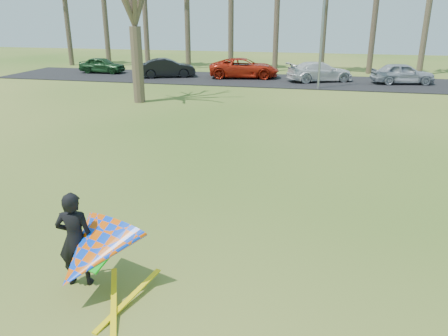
% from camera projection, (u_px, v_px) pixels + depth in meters
% --- Properties ---
extents(ground, '(100.00, 100.00, 0.00)m').
position_uv_depth(ground, '(204.00, 242.00, 9.93)').
color(ground, '#1E5412').
rests_on(ground, ground).
extents(parking_strip, '(46.00, 7.00, 0.06)m').
position_uv_depth(parking_strip, '(292.00, 81.00, 32.86)').
color(parking_strip, black).
rests_on(parking_strip, ground).
extents(streetlight, '(2.28, 0.18, 8.00)m').
position_uv_depth(streetlight, '(325.00, 20.00, 28.16)').
color(streetlight, gray).
rests_on(streetlight, ground).
extents(car_0, '(3.82, 1.54, 1.30)m').
position_uv_depth(car_0, '(102.00, 65.00, 36.83)').
color(car_0, '#183D1D').
rests_on(car_0, parking_strip).
extents(car_1, '(4.60, 3.10, 1.43)m').
position_uv_depth(car_1, '(167.00, 68.00, 34.44)').
color(car_1, black).
rests_on(car_1, parking_strip).
extents(car_2, '(5.73, 3.31, 1.50)m').
position_uv_depth(car_2, '(244.00, 68.00, 34.09)').
color(car_2, '#B1210E').
rests_on(car_2, parking_strip).
extents(car_3, '(5.26, 3.79, 1.41)m').
position_uv_depth(car_3, '(320.00, 72.00, 32.34)').
color(car_3, silver).
rests_on(car_3, parking_strip).
extents(car_4, '(4.57, 2.51, 1.47)m').
position_uv_depth(car_4, '(403.00, 73.00, 31.23)').
color(car_4, '#A2A6B0').
rests_on(car_4, parking_strip).
extents(kite_flyer, '(2.13, 2.39, 2.05)m').
position_uv_depth(kite_flyer, '(89.00, 252.00, 7.88)').
color(kite_flyer, black).
rests_on(kite_flyer, ground).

